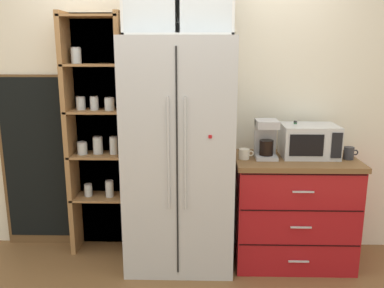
# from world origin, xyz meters

# --- Properties ---
(ground_plane) EXTENTS (10.69, 10.69, 0.00)m
(ground_plane) POSITION_xyz_m (0.00, 0.00, 0.00)
(ground_plane) COLOR brown
(wall_back_cream) EXTENTS (4.99, 0.10, 2.55)m
(wall_back_cream) POSITION_xyz_m (0.00, 0.40, 1.27)
(wall_back_cream) COLOR silver
(wall_back_cream) RESTS_ON ground
(refrigerator) EXTENTS (0.85, 0.65, 1.84)m
(refrigerator) POSITION_xyz_m (0.00, 0.03, 0.92)
(refrigerator) COLOR silver
(refrigerator) RESTS_ON ground
(pantry_shelf_column) EXTENTS (0.53, 0.29, 2.04)m
(pantry_shelf_column) POSITION_xyz_m (-0.71, 0.28, 1.05)
(pantry_shelf_column) COLOR brown
(pantry_shelf_column) RESTS_ON ground
(counter_cabinet) EXTENTS (0.97, 0.60, 0.90)m
(counter_cabinet) POSITION_xyz_m (0.93, 0.07, 0.45)
(counter_cabinet) COLOR #A8161C
(counter_cabinet) RESTS_ON ground
(microwave) EXTENTS (0.44, 0.33, 0.26)m
(microwave) POSITION_xyz_m (1.04, 0.12, 1.03)
(microwave) COLOR silver
(microwave) RESTS_ON counter_cabinet
(coffee_maker) EXTENTS (0.17, 0.20, 0.31)m
(coffee_maker) POSITION_xyz_m (0.69, 0.07, 1.05)
(coffee_maker) COLOR #B7B7BC
(coffee_maker) RESTS_ON counter_cabinet
(mug_charcoal) EXTENTS (0.11, 0.08, 0.10)m
(mug_charcoal) POSITION_xyz_m (1.34, 0.04, 0.95)
(mug_charcoal) COLOR #2D2D33
(mug_charcoal) RESTS_ON counter_cabinet
(mug_cream) EXTENTS (0.12, 0.08, 0.08)m
(mug_cream) POSITION_xyz_m (0.52, 0.02, 0.94)
(mug_cream) COLOR silver
(mug_cream) RESTS_ON counter_cabinet
(bottle_amber) EXTENTS (0.07, 0.07, 0.26)m
(bottle_amber) POSITION_xyz_m (0.93, 0.05, 1.01)
(bottle_amber) COLOR brown
(bottle_amber) RESTS_ON counter_cabinet
(bottle_green) EXTENTS (0.07, 0.07, 0.28)m
(bottle_green) POSITION_xyz_m (0.93, 0.16, 1.02)
(bottle_green) COLOR #285B33
(bottle_green) RESTS_ON counter_cabinet
(chalkboard_menu) EXTENTS (0.60, 0.04, 1.54)m
(chalkboard_menu) POSITION_xyz_m (-1.30, 0.33, 0.77)
(chalkboard_menu) COLOR brown
(chalkboard_menu) RESTS_ON ground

